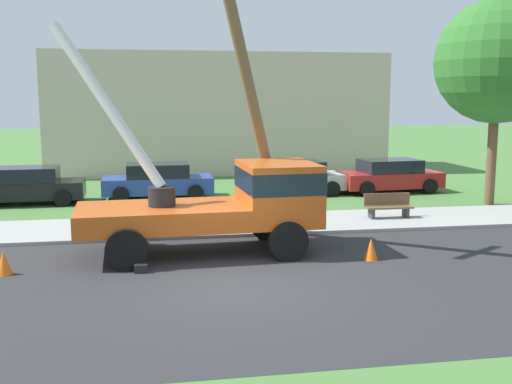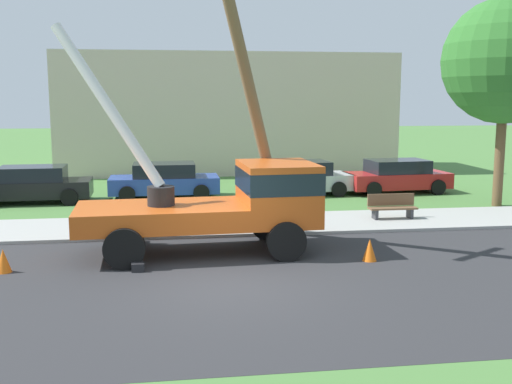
% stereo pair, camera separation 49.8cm
% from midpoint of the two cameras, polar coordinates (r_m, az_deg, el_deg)
% --- Properties ---
extents(ground_plane, '(120.00, 120.00, 0.00)m').
position_cam_midpoint_polar(ground_plane, '(25.07, -4.35, -0.44)').
color(ground_plane, '#477538').
extents(road_asphalt, '(80.00, 8.88, 0.01)m').
position_cam_midpoint_polar(road_asphalt, '(13.41, -0.99, -8.67)').
color(road_asphalt, '#2B2B2D').
rests_on(road_asphalt, ground).
extents(sidewalk_strip, '(80.00, 3.19, 0.10)m').
position_cam_midpoint_polar(sidewalk_strip, '(19.22, -3.20, -3.15)').
color(sidewalk_strip, '#9E9E99').
rests_on(sidewalk_strip, ground).
extents(utility_truck, '(6.87, 3.21, 5.98)m').
position_cam_midpoint_polar(utility_truck, '(15.91, -1.63, -0.68)').
color(utility_truck, '#C65119').
rests_on(utility_truck, ground).
extents(leaning_utility_pole, '(2.93, 2.91, 8.50)m').
position_cam_midpoint_polar(leaning_utility_pole, '(16.61, 0.21, 9.90)').
color(leaning_utility_pole, brown).
rests_on(leaning_utility_pole, ground).
extents(traffic_cone_ahead, '(0.36, 0.36, 0.56)m').
position_cam_midpoint_polar(traffic_cone_ahead, '(15.49, 11.58, -5.39)').
color(traffic_cone_ahead, orange).
rests_on(traffic_cone_ahead, ground).
extents(traffic_cone_behind, '(0.36, 0.36, 0.56)m').
position_cam_midpoint_polar(traffic_cone_behind, '(15.28, -21.87, -6.06)').
color(traffic_cone_behind, orange).
rests_on(traffic_cone_behind, ground).
extents(parked_sedan_black, '(4.46, 2.13, 1.42)m').
position_cam_midpoint_polar(parked_sedan_black, '(24.94, -19.77, 0.66)').
color(parked_sedan_black, black).
rests_on(parked_sedan_black, ground).
extents(parked_sedan_blue, '(4.42, 2.05, 1.42)m').
position_cam_midpoint_polar(parked_sedan_blue, '(24.91, -8.08, 1.09)').
color(parked_sedan_blue, '#263F99').
rests_on(parked_sedan_blue, ground).
extents(parked_sedan_silver, '(4.55, 2.28, 1.42)m').
position_cam_midpoint_polar(parked_sedan_silver, '(25.46, 4.61, 1.32)').
color(parked_sedan_silver, '#B7B7BF').
rests_on(parked_sedan_silver, ground).
extents(parked_sedan_red, '(4.53, 2.25, 1.42)m').
position_cam_midpoint_polar(parked_sedan_red, '(26.75, 13.69, 1.45)').
color(parked_sedan_red, '#B21E1E').
rests_on(parked_sedan_red, ground).
extents(park_bench, '(1.60, 0.45, 0.90)m').
position_cam_midpoint_polar(park_bench, '(20.54, 13.39, -1.42)').
color(park_bench, brown).
rests_on(park_bench, ground).
extents(roadside_tree_near, '(4.60, 4.60, 7.69)m').
position_cam_midpoint_polar(roadside_tree_near, '(24.43, 23.03, 11.28)').
color(roadside_tree_near, brown).
rests_on(roadside_tree_near, ground).
extents(lowrise_building_backdrop, '(18.00, 6.00, 6.40)m').
position_cam_midpoint_polar(lowrise_building_backdrop, '(34.20, -2.38, 7.44)').
color(lowrise_building_backdrop, beige).
rests_on(lowrise_building_backdrop, ground).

